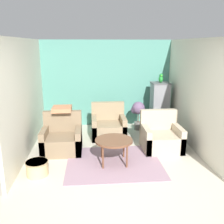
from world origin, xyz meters
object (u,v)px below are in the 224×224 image
coffee_table (114,142)px  wicker_basket (37,168)px  armchair_left (62,140)px  armchair_middle (109,126)px  birdcage (159,106)px  armchair_right (161,137)px  potted_plant (138,111)px  parrot (161,78)px

coffee_table → wicker_basket: coffee_table is taller
armchair_left → armchair_middle: 1.38m
armchair_left → birdcage: birdcage is taller
armchair_right → potted_plant: armchair_right is taller
parrot → wicker_basket: (-2.93, -2.42, -1.29)m
birdcage → wicker_basket: size_ratio=3.19×
birdcage → parrot: size_ratio=5.20×
potted_plant → armchair_left: bearing=-146.3°
coffee_table → potted_plant: bearing=66.6°
armchair_middle → wicker_basket: size_ratio=2.09×
potted_plant → armchair_middle: bearing=-151.1°
parrot → potted_plant: parrot is taller
potted_plant → wicker_basket: size_ratio=1.94×
coffee_table → armchair_left: (-1.10, 0.69, -0.19)m
parrot → armchair_left: bearing=-152.0°
coffee_table → armchair_right: (1.14, 0.63, -0.19)m
armchair_left → parrot: 3.14m
armchair_left → wicker_basket: (-0.35, -1.05, -0.13)m
armchair_right → wicker_basket: armchair_right is taller
armchair_right → wicker_basket: 2.78m
coffee_table → birdcage: size_ratio=0.57×
coffee_table → armchair_middle: 1.54m
armchair_left → parrot: size_ratio=3.42×
armchair_right → birdcage: bearing=76.8°
coffee_table → parrot: bearing=54.4°
coffee_table → armchair_left: bearing=147.7°
parrot → potted_plant: (-0.61, -0.06, -0.89)m
parrot → armchair_middle: bearing=-160.0°
armchair_middle → potted_plant: 1.02m
potted_plant → wicker_basket: potted_plant is taller
coffee_table → wicker_basket: 1.52m
coffee_table → parrot: parrot is taller
coffee_table → armchair_right: armchair_right is taller
coffee_table → armchair_left: armchair_left is taller
armchair_middle → birdcage: size_ratio=0.66×
armchair_middle → armchair_right: bearing=-38.2°
potted_plant → birdcage: bearing=5.4°
armchair_middle → parrot: (1.48, 0.54, 1.16)m
birdcage → potted_plant: 0.63m
wicker_basket → birdcage: bearing=39.6°
coffee_table → wicker_basket: bearing=-166.1°
armchair_middle → parrot: bearing=20.0°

